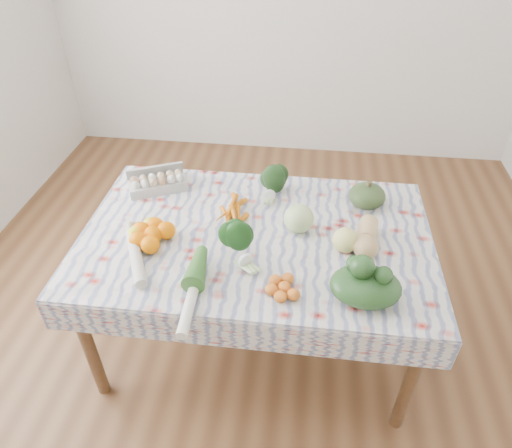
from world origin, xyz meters
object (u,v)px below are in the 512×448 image
(cabbage, at_px, (299,218))
(butternut_squash, at_px, (367,236))
(dining_table, at_px, (256,247))
(egg_carton, at_px, (158,184))
(grapefruit, at_px, (345,240))
(kabocha_squash, at_px, (367,196))

(cabbage, bearing_deg, butternut_squash, -13.83)
(dining_table, xyz_separation_m, cabbage, (0.20, 0.05, 0.15))
(egg_carton, bearing_deg, cabbage, -42.88)
(butternut_squash, height_order, grapefruit, same)
(dining_table, xyz_separation_m, kabocha_squash, (0.53, 0.30, 0.14))
(dining_table, height_order, kabocha_squash, kabocha_squash)
(dining_table, relative_size, cabbage, 11.29)
(egg_carton, xyz_separation_m, butternut_squash, (1.08, -0.33, 0.02))
(dining_table, xyz_separation_m, grapefruit, (0.41, -0.07, 0.14))
(egg_carton, xyz_separation_m, cabbage, (0.76, -0.25, 0.03))
(dining_table, xyz_separation_m, butternut_squash, (0.51, -0.03, 0.14))
(grapefruit, bearing_deg, kabocha_squash, 71.73)
(butternut_squash, bearing_deg, dining_table, -174.22)
(kabocha_squash, height_order, butternut_squash, kabocha_squash)
(egg_carton, relative_size, butternut_squash, 1.21)
(egg_carton, xyz_separation_m, kabocha_squash, (1.10, -0.00, 0.02))
(kabocha_squash, relative_size, cabbage, 1.30)
(butternut_squash, bearing_deg, kabocha_squash, 95.07)
(dining_table, height_order, grapefruit, grapefruit)
(butternut_squash, xyz_separation_m, grapefruit, (-0.10, -0.04, 0.00))
(egg_carton, height_order, grapefruit, grapefruit)
(egg_carton, relative_size, grapefruit, 2.63)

